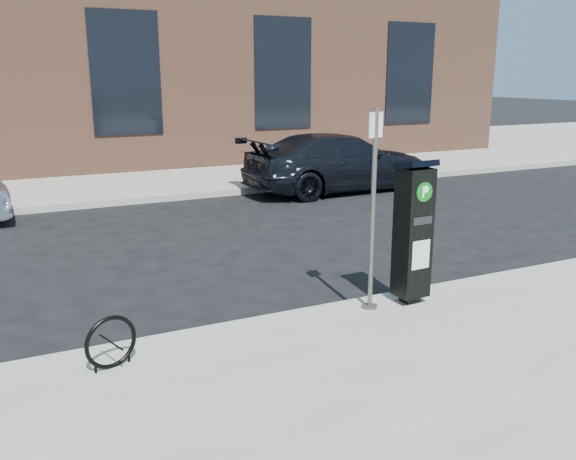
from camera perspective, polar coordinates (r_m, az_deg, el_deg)
ground at (r=7.83m, az=4.27°, el=-7.94°), size 120.00×120.00×0.00m
sidewalk_far at (r=20.78m, az=-15.53°, el=5.81°), size 60.00×12.00×0.15m
curb_near at (r=7.79m, az=4.35°, el=-7.48°), size 60.00×0.12×0.16m
curb_far at (r=15.02m, az=-11.25°, el=2.96°), size 60.00×0.12×0.16m
building at (r=23.57m, az=-17.64°, el=16.56°), size 28.00×10.05×8.25m
parking_kiosk at (r=7.71m, az=11.62°, el=-0.04°), size 0.44×0.39×1.83m
sign_pole at (r=7.36m, az=7.94°, el=1.64°), size 0.21×0.20×2.45m
bike_rack at (r=6.31m, az=-16.23°, el=-10.07°), size 0.54×0.20×0.55m
car_dark at (r=16.04m, az=4.83°, el=6.34°), size 5.26×2.33×1.50m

